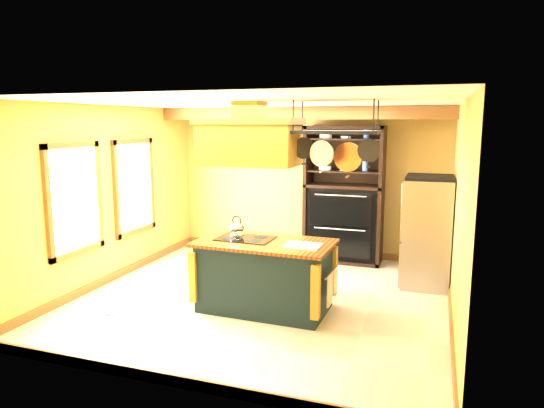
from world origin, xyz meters
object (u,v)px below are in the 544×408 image
Objects in this scene: kitchen_island at (265,275)px; range_hood at (249,140)px; refrigerator at (426,234)px; pot_rack at (336,140)px; hutch at (344,210)px.

kitchen_island is 1.77m from range_hood.
refrigerator is (1.97, 1.71, 0.32)m from kitchen_island.
range_hood is at bearing -179.85° from pot_rack.
pot_rack reaches higher than hutch.
range_hood reaches higher than kitchen_island.
range_hood is at bearing -105.81° from hutch.
refrigerator is 1.70m from hutch.
kitchen_island is 1.99m from pot_rack.
hutch is (0.55, 2.64, 0.45)m from kitchen_island.
range_hood is 1.18× the size of pot_rack.
kitchen_island is at bearing -101.77° from hutch.
refrigerator reaches higher than kitchen_island.
kitchen_island is 2.63m from refrigerator.
range_hood is 0.79× the size of refrigerator.
hutch reaches higher than refrigerator.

